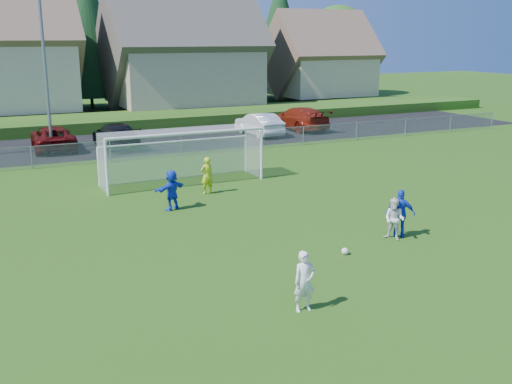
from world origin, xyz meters
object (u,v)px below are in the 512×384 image
player_white_b (394,219)px  car_c (53,138)px  player_white_a (304,281)px  car_d (116,135)px  goalkeeper (207,175)px  soccer_ball (345,251)px  player_blue_a (400,214)px  car_g (299,118)px  player_blue_b (172,190)px  car_f (259,124)px  soccer_goal (181,148)px

player_white_b → car_c: size_ratio=0.28×
player_white_a → car_d: bearing=91.1°
player_white_b → goalkeeper: goalkeeper is taller
soccer_ball → player_white_a: 4.29m
player_blue_a → goalkeeper: 9.07m
player_white_a → car_g: size_ratio=0.28×
player_blue_a → soccer_ball: bearing=54.4°
player_blue_a → car_c: player_blue_a is taller
player_blue_b → car_d: 14.55m
player_white_b → player_blue_b: player_blue_b is taller
car_g → soccer_ball: bearing=59.8°
soccer_ball → player_blue_a: player_blue_a is taller
soccer_ball → player_blue_a: (2.62, 0.64, 0.71)m
player_white_b → goalkeeper: 9.06m
player_white_a → goalkeeper: bearing=83.8°
car_c → car_f: 13.51m
goalkeeper → car_g: (12.66, 14.26, 0.01)m
player_blue_a → car_g: 24.19m
player_white_a → player_blue_b: (-0.16, 10.02, 0.02)m
player_white_a → player_blue_b: bearing=94.3°
soccer_ball → car_d: size_ratio=0.04×
player_white_a → car_f: size_ratio=0.34×
player_blue_a → car_c: bearing=-28.4°
player_blue_b → car_f: player_blue_b is taller
soccer_ball → car_c: size_ratio=0.04×
car_g → player_blue_b: bearing=43.4°
goalkeeper → player_white_a: bearing=72.0°
car_g → player_white_b: bearing=64.0°
soccer_ball → goalkeeper: 8.98m
goalkeeper → player_blue_a: bearing=106.3°
player_white_b → player_blue_b: size_ratio=0.90×
player_white_a → car_d: player_white_a is taller
car_d → soccer_ball: bearing=95.1°
player_white_b → soccer_goal: soccer_goal is taller
player_blue_b → goalkeeper: size_ratio=0.99×
soccer_ball → player_white_b: player_white_b is taller
car_f → goalkeeper: bearing=54.5°
player_white_a → car_f: player_white_a is taller
goalkeeper → car_g: car_g is taller
player_white_b → car_f: car_f is taller
player_blue_a → player_white_b: bearing=63.0°
player_blue_b → car_c: size_ratio=0.31×
player_white_a → goalkeeper: (1.97, 11.73, 0.03)m
player_white_b → car_f: 22.29m
car_c → car_f: size_ratio=1.10×
soccer_ball → car_g: size_ratio=0.04×
soccer_ball → player_blue_b: size_ratio=0.14×
soccer_goal → player_blue_b: bearing=-113.3°
player_blue_b → car_g: car_g is taller
goalkeeper → car_d: 12.83m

